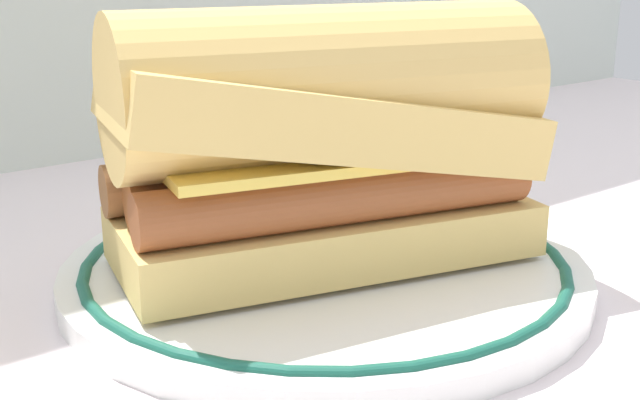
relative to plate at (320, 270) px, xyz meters
name	(u,v)px	position (x,y,z in m)	size (l,w,h in m)	color
ground_plane	(365,302)	(0.00, -0.03, -0.01)	(1.50, 1.50, 0.00)	silver
plate	(320,270)	(0.00, 0.00, 0.00)	(0.27, 0.27, 0.01)	white
sausage_sandwich	(320,135)	(0.00, 0.00, 0.07)	(0.23, 0.14, 0.13)	#DDBB67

